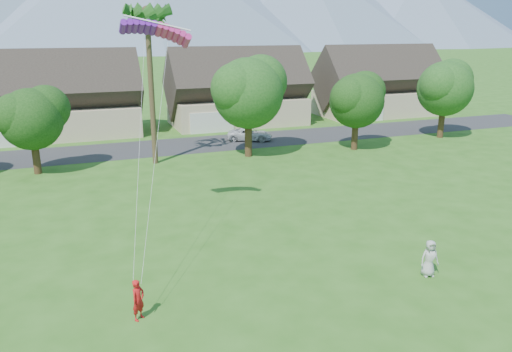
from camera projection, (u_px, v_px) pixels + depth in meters
name	position (u px, v px, depth m)	size (l,w,h in m)	color
street	(167.00, 147.00, 46.96)	(90.00, 7.00, 0.01)	#2D2D30
kite_flyer	(138.00, 300.00, 18.91)	(0.60, 0.39, 1.65)	red
watcher	(429.00, 258.00, 22.27)	(0.83, 0.54, 1.71)	#B6B5B1
parked_car	(250.00, 134.00, 49.57)	(2.02, 4.39, 1.22)	silver
houses_row	(155.00, 98.00, 54.24)	(72.75, 8.19, 8.86)	beige
tree_row	(164.00, 105.00, 39.73)	(62.27, 6.67, 8.45)	#47301C
fan_palm	(147.00, 14.00, 38.00)	(3.00, 3.00, 13.80)	#4C3D26
parafoil_kite	(156.00, 29.00, 24.98)	(3.53, 1.17, 0.50)	#6A16A8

